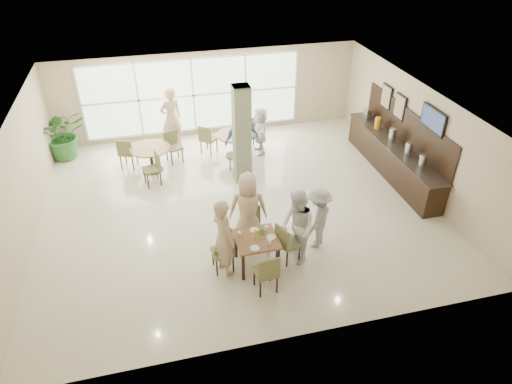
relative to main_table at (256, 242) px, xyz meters
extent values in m
plane|color=beige|center=(0.10, 2.43, -0.65)|extent=(10.00, 10.00, 0.00)
plane|color=white|center=(0.10, 2.43, 2.15)|extent=(10.00, 10.00, 0.00)
plane|color=#C6B28E|center=(0.10, 6.93, 0.75)|extent=(10.00, 0.00, 10.00)
plane|color=#C6B28E|center=(0.10, -2.07, 0.75)|extent=(10.00, 0.00, 10.00)
plane|color=#C6B28E|center=(-4.90, 2.43, 0.75)|extent=(0.00, 9.00, 9.00)
plane|color=#C6B28E|center=(5.10, 2.43, 0.75)|extent=(0.00, 9.00, 9.00)
plane|color=silver|center=(-0.40, 6.90, 0.75)|extent=(7.00, 0.00, 7.00)
cube|color=#5F6A4A|center=(0.50, 3.63, 0.75)|extent=(0.45, 0.45, 2.80)
cube|color=brown|center=(0.00, 0.00, 0.08)|extent=(0.90, 0.90, 0.05)
cube|color=black|center=(-0.38, -0.38, -0.30)|extent=(0.06, 0.06, 0.70)
cube|color=black|center=(0.38, -0.38, -0.30)|extent=(0.06, 0.06, 0.70)
cube|color=black|center=(-0.38, 0.38, -0.30)|extent=(0.06, 0.06, 0.70)
cube|color=black|center=(0.38, 0.38, -0.30)|extent=(0.06, 0.06, 0.70)
cylinder|color=brown|center=(-1.98, 4.79, 0.08)|extent=(1.17, 1.17, 0.04)
cylinder|color=black|center=(-1.98, 4.79, -0.29)|extent=(0.10, 0.10, 0.71)
cylinder|color=black|center=(-1.98, 4.79, -0.63)|extent=(0.60, 0.60, 0.03)
cylinder|color=brown|center=(0.57, 5.07, 0.08)|extent=(1.12, 1.12, 0.04)
cylinder|color=black|center=(0.57, 5.07, -0.29)|extent=(0.10, 0.10, 0.71)
cylinder|color=black|center=(0.57, 5.07, -0.63)|extent=(0.60, 0.60, 0.03)
cylinder|color=white|center=(-0.33, 0.17, 0.15)|extent=(0.08, 0.08, 0.10)
cylinder|color=white|center=(0.29, 0.23, 0.15)|extent=(0.08, 0.08, 0.10)
cylinder|color=white|center=(0.22, -0.25, 0.15)|extent=(0.08, 0.08, 0.10)
cylinder|color=white|center=(-0.11, -0.32, 0.11)|extent=(0.20, 0.20, 0.01)
cylinder|color=white|center=(0.02, 0.28, 0.11)|extent=(0.20, 0.20, 0.01)
cylinder|color=white|center=(0.32, -0.04, 0.11)|extent=(0.20, 0.20, 0.01)
cylinder|color=#99B27F|center=(0.00, 0.00, 0.16)|extent=(0.07, 0.07, 0.12)
sphere|color=orange|center=(0.03, 0.00, 0.27)|extent=(0.07, 0.07, 0.07)
sphere|color=orange|center=(-0.02, 0.03, 0.27)|extent=(0.07, 0.07, 0.07)
sphere|color=orange|center=(-0.01, -0.03, 0.27)|extent=(0.07, 0.07, 0.07)
cube|color=green|center=(0.15, 0.10, 0.18)|extent=(0.10, 0.04, 0.15)
cube|color=black|center=(4.78, 2.93, -0.20)|extent=(0.60, 4.60, 0.90)
cube|color=black|center=(4.78, 2.93, 0.27)|extent=(0.64, 4.70, 0.04)
cube|color=black|center=(5.07, 2.93, 0.80)|extent=(0.04, 4.60, 1.00)
cylinder|color=silver|center=(4.78, 1.53, 0.49)|extent=(0.20, 0.20, 0.40)
cylinder|color=silver|center=(4.78, 2.23, 0.49)|extent=(0.20, 0.20, 0.40)
cylinder|color=silver|center=(4.78, 3.13, 0.49)|extent=(0.20, 0.20, 0.40)
cylinder|color=orange|center=(4.78, 4.03, 0.47)|extent=(0.18, 0.18, 0.36)
cube|color=silver|center=(4.78, 4.73, 0.47)|extent=(0.18, 0.30, 0.36)
cube|color=black|center=(5.04, 1.83, 1.50)|extent=(0.06, 1.00, 0.58)
cube|color=#7F99CC|center=(5.01, 1.83, 1.50)|extent=(0.01, 0.92, 0.50)
cube|color=black|center=(5.05, 3.43, 1.20)|extent=(0.04, 0.55, 0.70)
cube|color=#985D37|center=(5.02, 3.43, 1.20)|extent=(0.01, 0.47, 0.62)
cube|color=black|center=(5.05, 4.23, 1.20)|extent=(0.04, 0.55, 0.70)
cube|color=#985D37|center=(5.02, 4.23, 1.20)|extent=(0.01, 0.47, 0.62)
imported|color=#2B6428|center=(-4.51, 6.26, 0.14)|extent=(1.73, 1.73, 1.57)
imported|color=tan|center=(-0.70, 0.00, 0.26)|extent=(0.65, 0.78, 1.82)
imported|color=tan|center=(0.03, 0.88, 0.26)|extent=(0.97, 0.65, 1.82)
imported|color=white|center=(0.90, -0.01, 0.23)|extent=(0.77, 0.94, 1.76)
imported|color=#9C9C9E|center=(1.52, 0.35, 0.12)|extent=(1.11, 1.11, 1.54)
imported|color=#4384C9|center=(0.61, 4.18, 0.31)|extent=(1.27, 0.97, 1.91)
imported|color=white|center=(1.39, 5.12, 0.10)|extent=(0.71, 1.43, 1.50)
imported|color=tan|center=(-1.21, 6.22, 0.33)|extent=(0.84, 0.69, 1.97)
camera|label=1|loc=(-1.84, -7.36, 6.19)|focal=32.00mm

